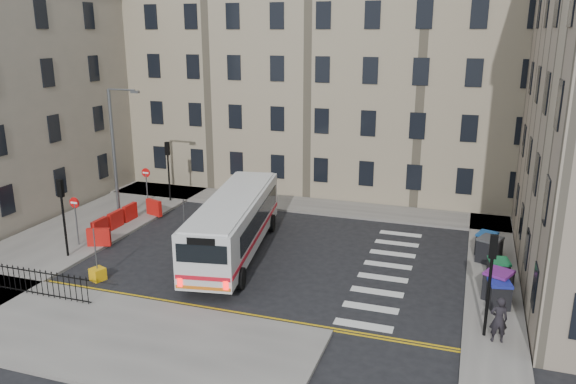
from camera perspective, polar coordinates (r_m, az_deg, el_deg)
The scene contains 23 objects.
ground at distance 29.52m, azimuth 2.25°, elevation -6.75°, with size 120.00×120.00×0.00m, color black.
pavement_north at distance 38.99m, azimuth -2.65°, elevation -0.91°, with size 36.00×3.20×0.15m, color slate.
pavement_east at distance 32.25m, azimuth 19.96°, elevation -5.58°, with size 2.40×26.00×0.15m, color slate.
pavement_west at distance 36.48m, azimuth -18.91°, elevation -3.00°, with size 6.00×22.00×0.15m, color slate.
pavement_sw at distance 24.52m, azimuth -21.23°, elevation -12.72°, with size 20.00×6.00×0.15m, color slate.
terrace_north at distance 44.21m, azimuth -0.74°, elevation 12.39°, with size 38.30×10.80×17.20m.
traffic_light_east at distance 22.38m, azimuth 19.92°, elevation -7.45°, with size 0.28×0.22×4.10m.
traffic_light_nw at distance 39.01m, azimuth -12.09°, elevation 3.00°, with size 0.28×0.22×4.10m.
traffic_light_sw at distance 30.76m, azimuth -21.95°, elevation -1.31°, with size 0.28×0.22×4.10m.
streetlamp at distance 35.57m, azimuth -17.27°, elevation 3.81°, with size 0.50×0.22×8.14m.
no_entry_north at distance 37.80m, azimuth -14.20°, elevation 1.22°, with size 0.60×0.08×3.00m.
no_entry_south at distance 32.39m, azimuth -20.80°, elevation -1.82°, with size 0.60×0.08×3.00m.
roadworks_barriers at distance 34.68m, azimuth -16.63°, elevation -2.77°, with size 1.66×6.26×1.00m.
iron_railings at distance 28.10m, azimuth -25.82°, elevation -7.99°, with size 7.80×0.04×1.20m.
bus at distance 29.52m, azimuth -5.48°, elevation -3.11°, with size 4.47×11.61×3.08m.
wheelie_bin_a at distance 25.74m, azimuth 20.62°, elevation -9.65°, with size 1.09×1.19×1.13m.
wheelie_bin_b at distance 26.37m, azimuth 20.54°, elevation -8.83°, with size 1.40×1.47×1.28m.
wheelie_bin_c at distance 27.99m, azimuth 20.57°, elevation -7.53°, with size 1.07×1.17×1.13m.
wheelie_bin_d at distance 30.28m, azimuth 19.76°, elevation -5.52°, with size 1.39×1.47×1.28m.
wheelie_bin_e at distance 31.20m, azimuth 19.51°, elevation -4.96°, with size 1.21×1.29×1.17m.
pedestrian at distance 22.86m, azimuth 20.61°, elevation -12.04°, with size 0.66×0.43×1.81m, color black.
bollard_yellow at distance 31.79m, azimuth -10.40°, elevation -4.72°, with size 0.60×0.60×0.60m, color #D0CB0B.
bollard_chevron at distance 28.43m, azimuth -18.76°, elevation -7.91°, with size 0.60×0.60×0.60m, color #EDA90D.
Camera 1 is at (7.55, -26.16, 11.42)m, focal length 35.00 mm.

